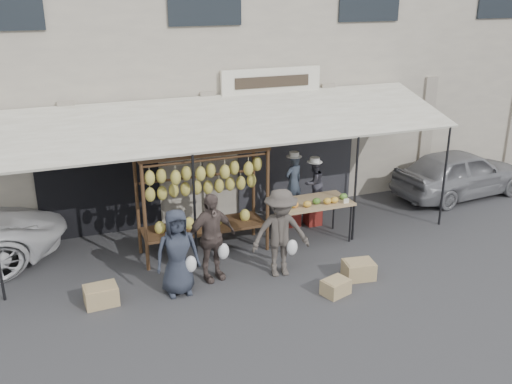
{
  "coord_description": "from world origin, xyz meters",
  "views": [
    {
      "loc": [
        -3.54,
        -8.63,
        5.24
      ],
      "look_at": [
        0.35,
        1.4,
        1.3
      ],
      "focal_mm": 40.0,
      "sensor_mm": 36.0,
      "label": 1
    }
  ],
  "objects_px": {
    "vendor_left": "(293,182)",
    "banana_rack": "(203,181)",
    "produce_table": "(312,203)",
    "customer_right": "(281,233)",
    "crate_far": "(101,295)",
    "customer_mid": "(211,237)",
    "crate_near_b": "(359,270)",
    "vendor_right": "(314,183)",
    "crate_near_a": "(336,287)",
    "sedan": "(460,173)",
    "customer_left": "(177,252)"
  },
  "relations": [
    {
      "from": "sedan",
      "to": "customer_left",
      "type": "bearing_deg",
      "value": 100.52
    },
    {
      "from": "crate_far",
      "to": "sedan",
      "type": "distance_m",
      "value": 9.66
    },
    {
      "from": "vendor_right",
      "to": "customer_mid",
      "type": "height_order",
      "value": "customer_mid"
    },
    {
      "from": "crate_near_b",
      "to": "vendor_right",
      "type": "bearing_deg",
      "value": 82.52
    },
    {
      "from": "produce_table",
      "to": "banana_rack",
      "type": "bearing_deg",
      "value": 172.46
    },
    {
      "from": "customer_left",
      "to": "crate_near_a",
      "type": "height_order",
      "value": "customer_left"
    },
    {
      "from": "vendor_left",
      "to": "crate_near_a",
      "type": "distance_m",
      "value": 3.3
    },
    {
      "from": "crate_near_b",
      "to": "crate_far",
      "type": "height_order",
      "value": "same"
    },
    {
      "from": "crate_far",
      "to": "produce_table",
      "type": "bearing_deg",
      "value": 12.42
    },
    {
      "from": "customer_mid",
      "to": "customer_right",
      "type": "xyz_separation_m",
      "value": [
        1.26,
        -0.31,
        0.01
      ]
    },
    {
      "from": "customer_mid",
      "to": "crate_near_b",
      "type": "height_order",
      "value": "customer_mid"
    },
    {
      "from": "crate_near_a",
      "to": "crate_near_b",
      "type": "xyz_separation_m",
      "value": [
        0.7,
        0.38,
        0.03
      ]
    },
    {
      "from": "crate_near_a",
      "to": "sedan",
      "type": "height_order",
      "value": "sedan"
    },
    {
      "from": "crate_near_a",
      "to": "sedan",
      "type": "distance_m",
      "value": 6.4
    },
    {
      "from": "customer_left",
      "to": "customer_right",
      "type": "height_order",
      "value": "customer_right"
    },
    {
      "from": "vendor_right",
      "to": "crate_far",
      "type": "distance_m",
      "value": 5.38
    },
    {
      "from": "customer_right",
      "to": "vendor_left",
      "type": "bearing_deg",
      "value": 66.84
    },
    {
      "from": "customer_left",
      "to": "customer_mid",
      "type": "distance_m",
      "value": 0.76
    },
    {
      "from": "banana_rack",
      "to": "crate_near_a",
      "type": "bearing_deg",
      "value": -55.52
    },
    {
      "from": "banana_rack",
      "to": "sedan",
      "type": "distance_m",
      "value": 7.26
    },
    {
      "from": "vendor_left",
      "to": "crate_far",
      "type": "bearing_deg",
      "value": 5.07
    },
    {
      "from": "vendor_right",
      "to": "sedan",
      "type": "distance_m",
      "value": 4.44
    },
    {
      "from": "crate_near_b",
      "to": "crate_far",
      "type": "xyz_separation_m",
      "value": [
        -4.65,
        0.8,
        -0.0
      ]
    },
    {
      "from": "customer_mid",
      "to": "customer_left",
      "type": "bearing_deg",
      "value": -170.69
    },
    {
      "from": "produce_table",
      "to": "vendor_right",
      "type": "xyz_separation_m",
      "value": [
        0.46,
        0.83,
        0.13
      ]
    },
    {
      "from": "crate_near_b",
      "to": "customer_right",
      "type": "bearing_deg",
      "value": 153.29
    },
    {
      "from": "customer_right",
      "to": "crate_near_a",
      "type": "bearing_deg",
      "value": -51.55
    },
    {
      "from": "customer_mid",
      "to": "crate_near_a",
      "type": "relative_size",
      "value": 3.66
    },
    {
      "from": "vendor_left",
      "to": "vendor_right",
      "type": "xyz_separation_m",
      "value": [
        0.46,
        -0.11,
        -0.05
      ]
    },
    {
      "from": "crate_far",
      "to": "banana_rack",
      "type": "bearing_deg",
      "value": 30.03
    },
    {
      "from": "crate_near_b",
      "to": "vendor_left",
      "type": "bearing_deg",
      "value": 92.39
    },
    {
      "from": "crate_far",
      "to": "sedan",
      "type": "relative_size",
      "value": 0.15
    },
    {
      "from": "customer_left",
      "to": "customer_mid",
      "type": "relative_size",
      "value": 0.94
    },
    {
      "from": "crate_far",
      "to": "sedan",
      "type": "xyz_separation_m",
      "value": [
        9.4,
        2.14,
        0.46
      ]
    },
    {
      "from": "customer_right",
      "to": "crate_near_b",
      "type": "bearing_deg",
      "value": -19.48
    },
    {
      "from": "produce_table",
      "to": "vendor_left",
      "type": "bearing_deg",
      "value": 90.22
    },
    {
      "from": "banana_rack",
      "to": "crate_near_a",
      "type": "height_order",
      "value": "banana_rack"
    },
    {
      "from": "banana_rack",
      "to": "customer_left",
      "type": "height_order",
      "value": "banana_rack"
    },
    {
      "from": "customer_right",
      "to": "vendor_right",
      "type": "bearing_deg",
      "value": 56.72
    },
    {
      "from": "customer_left",
      "to": "customer_mid",
      "type": "xyz_separation_m",
      "value": [
        0.7,
        0.28,
        0.05
      ]
    },
    {
      "from": "banana_rack",
      "to": "customer_right",
      "type": "xyz_separation_m",
      "value": [
        1.07,
        -1.43,
        -0.7
      ]
    },
    {
      "from": "produce_table",
      "to": "customer_right",
      "type": "height_order",
      "value": "customer_right"
    },
    {
      "from": "vendor_left",
      "to": "banana_rack",
      "type": "bearing_deg",
      "value": -2.48
    },
    {
      "from": "crate_near_a",
      "to": "produce_table",
      "type": "bearing_deg",
      "value": 74.94
    },
    {
      "from": "vendor_right",
      "to": "customer_mid",
      "type": "xyz_separation_m",
      "value": [
        -2.94,
        -1.65,
        -0.15
      ]
    },
    {
      "from": "customer_left",
      "to": "banana_rack",
      "type": "bearing_deg",
      "value": 57.79
    },
    {
      "from": "customer_right",
      "to": "crate_far",
      "type": "relative_size",
      "value": 3.09
    },
    {
      "from": "banana_rack",
      "to": "vendor_right",
      "type": "bearing_deg",
      "value": 10.87
    },
    {
      "from": "banana_rack",
      "to": "produce_table",
      "type": "relative_size",
      "value": 1.53
    },
    {
      "from": "customer_left",
      "to": "crate_near_a",
      "type": "relative_size",
      "value": 3.43
    }
  ]
}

